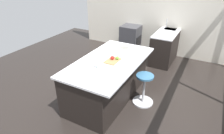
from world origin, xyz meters
The scene contains 11 objects.
ground_plane centered at (0.00, 0.00, 0.00)m, with size 8.20×8.20×0.00m, color black.
interior_partition_left centered at (-3.15, 0.00, 1.39)m, with size 0.15×5.10×2.77m.
sink_cabinet centered at (-2.81, 0.64, 0.46)m, with size 1.81×0.60×1.19m.
oven_range centered at (-2.80, -0.61, 0.44)m, with size 0.60×0.61×0.88m.
kitchen_island centered at (-0.08, 0.04, 0.46)m, with size 2.17×1.18×0.91m.
stool_by_window centered at (-0.24, 0.81, 0.32)m, with size 0.44×0.44×0.68m.
cutting_board centered at (-0.08, 0.15, 0.92)m, with size 0.36×0.24×0.02m, color olive.
apple_red centered at (-0.12, 0.13, 0.97)m, with size 0.08×0.08×0.08m, color red.
apple_green centered at (-0.16, 0.22, 0.97)m, with size 0.07×0.07×0.07m, color #609E2D.
water_bottle centered at (0.32, 0.06, 1.03)m, with size 0.06×0.06×0.31m.
fruit_bowl centered at (-0.71, 0.13, 0.95)m, with size 0.25×0.25×0.07m.
Camera 1 is at (3.02, 1.82, 2.62)m, focal length 30.81 mm.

